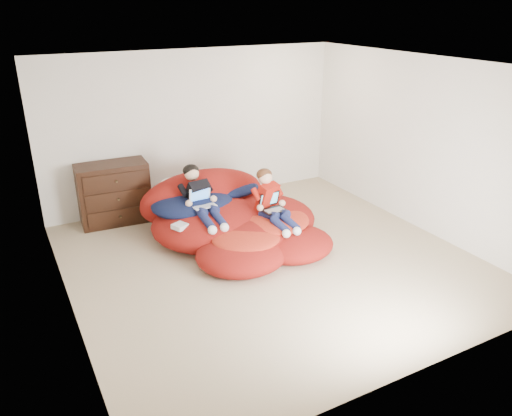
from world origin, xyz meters
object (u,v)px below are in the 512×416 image
Objects in this scene: dresser at (114,193)px; laptop_white at (202,201)px; laptop_black at (272,205)px; beanbag_pile at (232,220)px; younger_boy at (271,200)px; older_boy at (199,195)px.

dresser is 1.59m from laptop_white.
dresser is 2.49m from laptop_black.
beanbag_pile is (1.35, -1.32, -0.20)m from dresser.
beanbag_pile is 7.43× the size of laptop_black.
laptop_black is (0.00, -0.02, -0.08)m from younger_boy.
older_boy is at bearing 148.25° from younger_boy.
beanbag_pile is 0.67m from laptop_black.
older_boy is 1.02m from laptop_black.
beanbag_pile is at bearing -4.79° from laptop_white.
younger_boy is at bearing -27.33° from laptop_white.
laptop_white is (-0.85, 0.44, -0.01)m from younger_boy.
dresser is 1.90m from beanbag_pile.
laptop_white is at bearing -90.00° from older_boy.
laptop_black is at bearing -44.76° from beanbag_pile.
dresser is 1.17× the size of younger_boy.
beanbag_pile is 2.26× the size of older_boy.
laptop_black is (0.85, -0.46, -0.07)m from laptop_white.
laptop_white is 1.01× the size of laptop_black.
beanbag_pile is at bearing 136.38° from younger_boy.
laptop_white is 0.97m from laptop_black.
beanbag_pile reaches higher than laptop_black.
older_boy is 3.28× the size of laptop_white.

